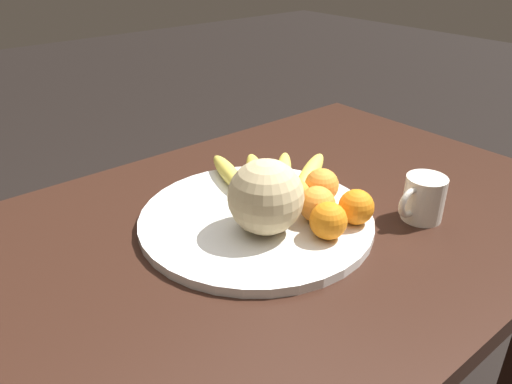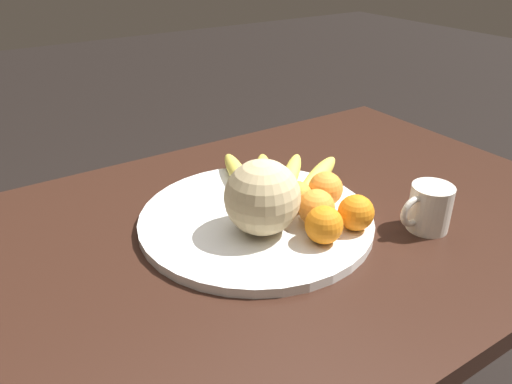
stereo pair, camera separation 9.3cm
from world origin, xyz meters
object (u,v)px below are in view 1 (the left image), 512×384
Objects in this scene: orange_front_left at (319,204)px; orange_front_right at (328,221)px; banana_bunch at (271,173)px; fruit_bowl at (256,219)px; orange_mid_center at (295,194)px; ceramic_mug at (423,198)px; kitchen_table at (289,264)px; melon at (266,197)px; produce_tag at (278,219)px; orange_back_right at (322,185)px; orange_back_left at (356,207)px.

orange_front_right is at bearing -120.02° from orange_front_left.
fruit_bowl is at bearing 166.12° from banana_bunch.
fruit_bowl is 0.09m from orange_mid_center.
fruit_bowl is 0.32m from ceramic_mug.
melon is at bearing -160.23° from kitchen_table.
banana_bunch is 2.47× the size of ceramic_mug.
banana_bunch is 0.18m from orange_front_left.
produce_tag is (-0.03, 0.10, -0.03)m from orange_front_right.
banana_bunch is 3.39× the size of produce_tag.
melon reaches higher than orange_front_right.
ceramic_mug is (0.28, -0.14, -0.04)m from melon.
produce_tag is (0.02, -0.04, 0.01)m from fruit_bowl.
orange_front_right is (-0.03, -0.12, 0.17)m from kitchen_table.
produce_tag is at bearing 139.89° from orange_front_left.
produce_tag is at bearing 104.43° from orange_front_right.
orange_front_right is at bearing -51.90° from melon.
orange_back_right reaches higher than orange_mid_center.
ceramic_mug reaches higher than orange_front_right.
orange_back_left is (0.04, -0.11, 0.00)m from orange_mid_center.
produce_tag is at bearing 16.19° from melon.
produce_tag is at bearing 135.78° from orange_back_left.
orange_front_right is 0.60× the size of ceramic_mug.
orange_front_left is 1.02× the size of orange_front_right.
ceramic_mug reaches higher than produce_tag.
fruit_bowl is at bearing 109.25° from orange_front_right.
ceramic_mug is (0.12, -0.15, -0.01)m from orange_back_right.
orange_front_right reaches higher than fruit_bowl.
produce_tag is at bearing -164.92° from orange_mid_center.
produce_tag is at bearing -177.93° from banana_bunch.
orange_back_right reaches higher than fruit_bowl.
orange_mid_center is (0.10, 0.03, -0.04)m from melon.
orange_front_right is at bearing -98.32° from produce_tag.
orange_front_right is at bearing -105.43° from orange_mid_center.
fruit_bowl is 0.12m from orange_front_left.
banana_bunch is at bearing 91.57° from orange_back_left.
banana_bunch reaches higher than produce_tag.
fruit_bowl is 7.75× the size of orange_mid_center.
orange_back_left reaches higher than fruit_bowl.
banana_bunch is 4.84× the size of orange_mid_center.
orange_front_left is at bearing -62.85° from produce_tag.
kitchen_table is at bearing -163.36° from banana_bunch.
banana_bunch is 4.09× the size of orange_back_right.
orange_back_right reaches higher than produce_tag.
orange_back_left is (0.14, -0.09, -0.04)m from melon.
ceramic_mug is at bearing -30.29° from orange_front_left.
kitchen_table is 0.23m from melon.
fruit_bowl is 6.77× the size of orange_back_left.
ceramic_mug is (0.26, -0.19, 0.03)m from fruit_bowl.
ceramic_mug is at bearing -115.52° from banana_bunch.
orange_back_left is 0.97× the size of orange_back_right.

